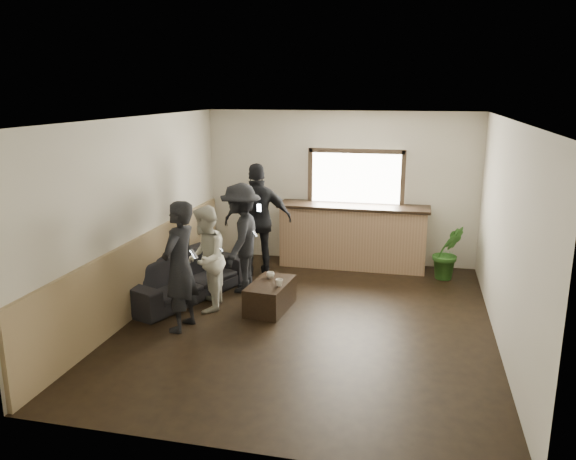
% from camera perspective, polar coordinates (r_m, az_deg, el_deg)
% --- Properties ---
extents(ground, '(5.00, 6.00, 0.01)m').
position_cam_1_polar(ground, '(7.98, 2.04, -9.27)').
color(ground, black).
extents(room_shell, '(5.01, 6.01, 2.80)m').
position_cam_1_polar(room_shell, '(7.69, -3.26, 1.33)').
color(room_shell, silver).
rests_on(room_shell, ground).
extents(bar_counter, '(2.70, 0.68, 2.13)m').
position_cam_1_polar(bar_counter, '(10.27, 6.61, -0.23)').
color(bar_counter, '#9E7655').
rests_on(bar_counter, ground).
extents(sofa, '(1.58, 2.36, 0.64)m').
position_cam_1_polar(sofa, '(8.94, -10.56, -4.70)').
color(sofa, black).
rests_on(sofa, ground).
extents(coffee_table, '(0.60, 0.98, 0.41)m').
position_cam_1_polar(coffee_table, '(8.33, -1.82, -6.71)').
color(coffee_table, black).
rests_on(coffee_table, ground).
extents(cup_a, '(0.15, 0.15, 0.09)m').
position_cam_1_polar(cup_a, '(8.44, -1.80, -4.59)').
color(cup_a, silver).
rests_on(cup_a, coffee_table).
extents(cup_b, '(0.14, 0.14, 0.10)m').
position_cam_1_polar(cup_b, '(8.11, -0.89, -5.36)').
color(cup_b, silver).
rests_on(cup_b, coffee_table).
extents(potted_plant, '(0.63, 0.57, 0.94)m').
position_cam_1_polar(potted_plant, '(9.94, 15.94, -2.19)').
color(potted_plant, '#2D6623').
rests_on(potted_plant, ground).
extents(person_a, '(0.52, 0.69, 1.77)m').
position_cam_1_polar(person_a, '(7.59, -10.94, -3.65)').
color(person_a, black).
rests_on(person_a, ground).
extents(person_b, '(0.74, 0.87, 1.55)m').
position_cam_1_polar(person_b, '(8.23, -8.40, -2.91)').
color(person_b, beige).
rests_on(person_b, ground).
extents(person_c, '(0.70, 1.16, 1.75)m').
position_cam_1_polar(person_c, '(8.94, -4.78, -0.80)').
color(person_c, black).
rests_on(person_c, ground).
extents(person_d, '(1.24, 0.85, 1.96)m').
position_cam_1_polar(person_d, '(9.65, -3.04, 1.00)').
color(person_d, black).
rests_on(person_d, ground).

